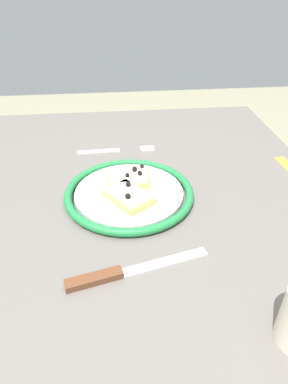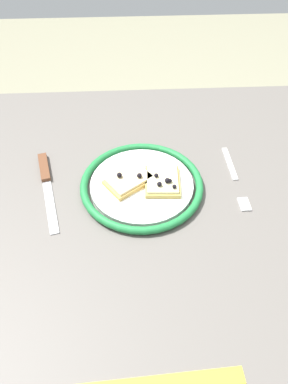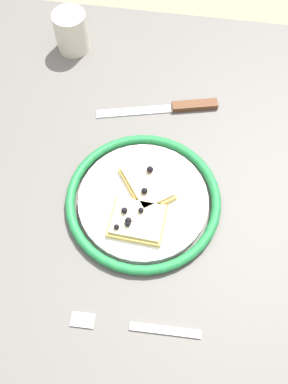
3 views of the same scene
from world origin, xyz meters
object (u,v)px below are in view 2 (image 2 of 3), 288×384
(knife, at_px, (46,177))
(pizza_slice_near, at_px, (129,180))
(plate, at_px, (142,184))
(fork, at_px, (235,178))
(pizza_slice_far, at_px, (163,181))
(dining_table, at_px, (145,220))

(knife, bearing_deg, pizza_slice_near, 169.27)
(plate, height_order, fork, plate)
(plate, relative_size, knife, 1.14)
(pizza_slice_far, height_order, knife, pizza_slice_far)
(plate, xyz_separation_m, fork, (-0.21, -0.02, -0.01))
(pizza_slice_far, bearing_deg, dining_table, 18.49)
(pizza_slice_near, bearing_deg, plate, 174.83)
(plate, bearing_deg, dining_table, 110.20)
(dining_table, relative_size, fork, 4.87)
(pizza_slice_near, xyz_separation_m, fork, (-0.24, -0.01, -0.02))
(plate, bearing_deg, knife, -10.03)
(pizza_slice_near, height_order, pizza_slice_far, same)
(dining_table, bearing_deg, knife, -13.85)
(dining_table, bearing_deg, pizza_slice_near, -29.42)
(pizza_slice_far, bearing_deg, plate, -4.40)
(pizza_slice_near, relative_size, pizza_slice_far, 1.22)
(knife, height_order, fork, knife)
(pizza_slice_far, bearing_deg, fork, -172.89)
(plate, relative_size, fork, 1.35)
(plate, distance_m, pizza_slice_far, 0.05)
(fork, bearing_deg, knife, -2.77)
(pizza_slice_near, xyz_separation_m, pizza_slice_far, (-0.07, 0.01, 0.00))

